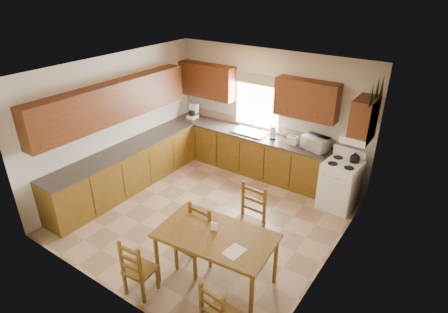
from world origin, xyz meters
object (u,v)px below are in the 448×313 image
Objects in this scene: microwave at (315,143)px; dining_table at (216,259)px; chair_far_right at (247,221)px; stove at (340,185)px; chair_near_left at (140,266)px; chair_near_right at (221,312)px; chair_far_left at (193,241)px.

dining_table is at bearing -80.08° from microwave.
chair_far_right is (-0.14, -2.33, -0.51)m from microwave.
chair_far_right is (-0.81, -2.05, 0.09)m from stove.
chair_near_right is (1.36, -0.00, 0.01)m from chair_near_left.
chair_far_right is (-0.63, 1.61, 0.08)m from chair_near_right.
chair_near_right is 0.91× the size of chair_far_left.
chair_near_right is at bearing 174.95° from chair_near_left.
chair_far_left reaches higher than chair_near_left.
dining_table is (-0.11, -3.20, -0.63)m from microwave.
microwave is 0.50× the size of chair_near_right.
stove is 3.66m from chair_near_right.
chair_far_right is (0.73, 1.61, 0.09)m from chair_near_left.
dining_table is at bearing -100.03° from stove.
chair_far_right reaches higher than dining_table.
chair_far_right reaches higher than stove.
chair_far_right reaches higher than chair_far_left.
chair_far_right is at bearing -81.57° from microwave.
chair_near_right reaches higher than dining_table.
dining_table is (-0.78, -2.92, -0.03)m from stove.
microwave reaches higher than stove.
dining_table is at bearing -46.72° from chair_near_right.
microwave is 3.26m from dining_table.
chair_far_right reaches higher than chair_near_left.
microwave is 2.39m from chair_far_right.
stove is 1.99× the size of microwave.
chair_near_right is 1.73m from chair_far_right.
chair_near_left is 1.77m from chair_far_right.
microwave is 0.45× the size of chair_far_left.
dining_table is 0.88m from chair_far_right.
dining_table is 1.75× the size of chair_near_left.
chair_near_left reaches higher than dining_table.
microwave is 3.26m from chair_far_left.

